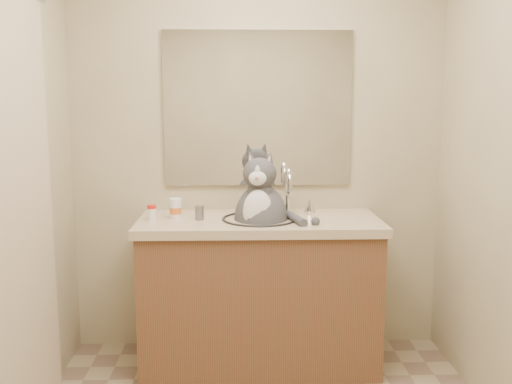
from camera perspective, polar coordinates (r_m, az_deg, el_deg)
room at (r=2.16m, az=1.31°, el=1.23°), size 2.22×2.52×2.42m
vanity at (r=3.27m, az=0.33°, el=-9.66°), size 1.34×0.59×1.12m
mirror at (r=3.37m, az=0.17°, el=8.31°), size 1.10×0.02×0.90m
shower_curtain at (r=2.46m, az=-24.05°, el=-2.57°), size 0.02×1.30×1.93m
cat at (r=3.14m, az=0.50°, el=-2.22°), size 0.41×0.40×0.59m
pill_bottle_redcap at (r=3.17m, az=-10.38°, el=-2.03°), size 0.06×0.06×0.08m
pill_bottle_orange at (r=3.19m, az=-8.05°, el=-1.69°), size 0.08×0.08×0.11m
grey_canister at (r=3.15m, az=-5.67°, el=-2.08°), size 0.06×0.06×0.08m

